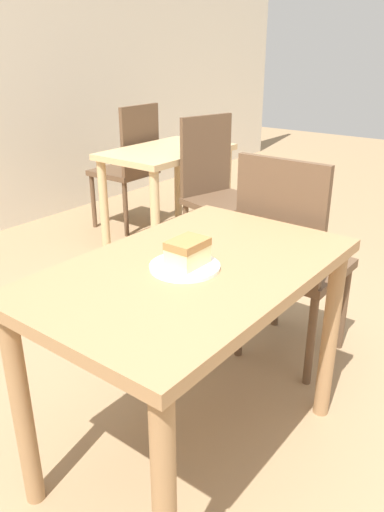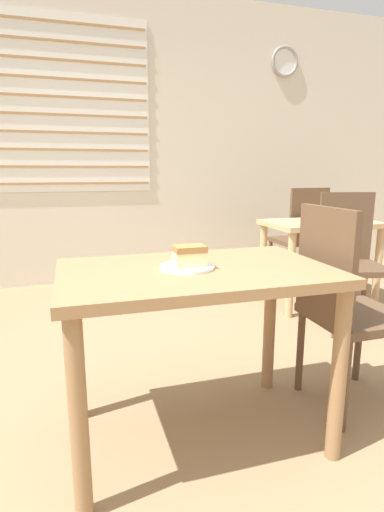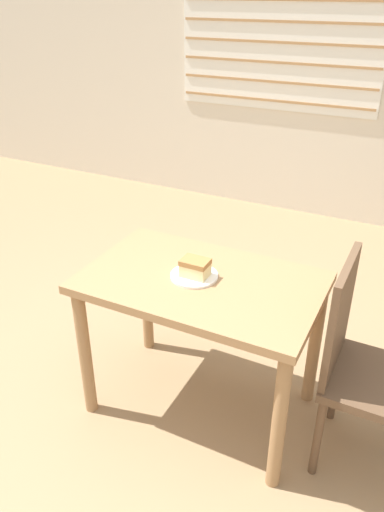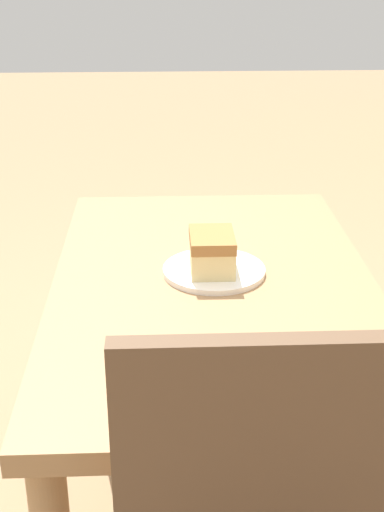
% 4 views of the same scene
% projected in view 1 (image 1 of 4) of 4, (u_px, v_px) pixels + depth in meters
% --- Properties ---
extents(ground_plane, '(14.00, 14.00, 0.00)m').
position_uv_depth(ground_plane, '(278.00, 500.00, 1.63)').
color(ground_plane, '#997A56').
extents(dining_table_near, '(1.06, 0.66, 0.74)m').
position_uv_depth(dining_table_near, '(193.00, 298.00, 1.58)').
color(dining_table_near, '#9E754C').
rests_on(dining_table_near, ground_plane).
extents(dining_table_far, '(0.91, 0.57, 0.71)m').
position_uv_depth(dining_table_far, '(167.00, 168.00, 3.49)').
color(dining_table_far, tan).
rests_on(dining_table_far, ground_plane).
extents(chair_near_window, '(0.42, 0.42, 0.97)m').
position_uv_depth(chair_near_window, '(290.00, 257.00, 2.16)').
color(chair_near_window, brown).
rests_on(chair_near_window, ground_plane).
extents(chair_far_corner, '(0.51, 0.51, 0.97)m').
position_uv_depth(chair_far_corner, '(217.00, 189.00, 3.19)').
color(chair_far_corner, brown).
rests_on(chair_far_corner, ground_plane).
extents(chair_far_opposite, '(0.42, 0.42, 0.97)m').
position_uv_depth(chair_far_opposite, '(130.00, 164.00, 3.86)').
color(chair_far_opposite, brown).
rests_on(chair_far_opposite, ground_plane).
extents(plate, '(0.21, 0.21, 0.01)m').
position_uv_depth(plate, '(185.00, 267.00, 1.50)').
color(plate, white).
rests_on(plate, dining_table_near).
extents(cake_slice, '(0.12, 0.09, 0.08)m').
position_uv_depth(cake_slice, '(188.00, 252.00, 1.49)').
color(cake_slice, beige).
rests_on(cake_slice, plate).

